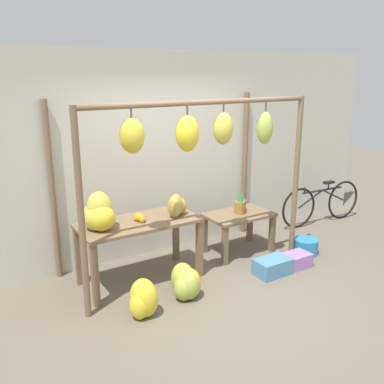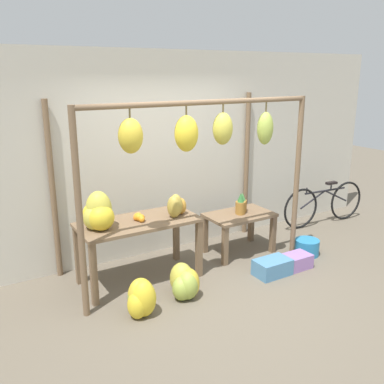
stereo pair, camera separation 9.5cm
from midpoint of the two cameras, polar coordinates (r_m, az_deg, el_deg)
name	(u,v)px [view 2 (the right image)]	position (r m, az deg, el deg)	size (l,w,h in m)	color
ground_plane	(224,297)	(5.11, 4.89, -13.76)	(20.00, 20.00, 0.00)	#665B4C
shop_wall_back	(158,155)	(5.95, -4.05, 4.95)	(8.00, 0.08, 2.80)	beige
stall_awning	(193,148)	(5.01, 0.62, 5.86)	(3.04, 1.25, 2.21)	brown
display_table_main	(139,230)	(5.24, -6.60, -5.09)	(1.46, 0.69, 0.78)	brown
display_table_side	(239,221)	(6.11, 6.78, -3.90)	(0.94, 0.59, 0.58)	brown
banana_pile_on_table	(98,214)	(4.96, -11.92, -2.95)	(0.44, 0.43, 0.44)	gold
orange_pile	(139,217)	(5.19, -6.57, -3.35)	(0.12, 0.20, 0.09)	orange
pineapple_cluster	(241,205)	(6.07, 7.02, -1.67)	(0.23, 0.22, 0.31)	#A3702D
banana_pile_ground_left	(141,298)	(4.70, -6.28, -13.90)	(0.40, 0.42, 0.42)	yellow
banana_pile_ground_right	(185,283)	(5.01, -0.36, -12.04)	(0.40, 0.48, 0.39)	gold
fruit_crate_white	(272,267)	(5.64, 11.15, -9.82)	(0.46, 0.29, 0.21)	#4C84B2
blue_bucket	(307,247)	(6.33, 15.50, -7.11)	(0.34, 0.34, 0.23)	teal
parked_bicycle	(324,204)	(7.59, 17.55, -1.48)	(1.69, 0.16, 0.72)	black
papaya_pile	(176,206)	(5.28, -1.61, -1.88)	(0.34, 0.29, 0.28)	#B2993D
fruit_crate_purple	(295,261)	(5.89, 14.06, -8.97)	(0.42, 0.26, 0.19)	#9970B7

